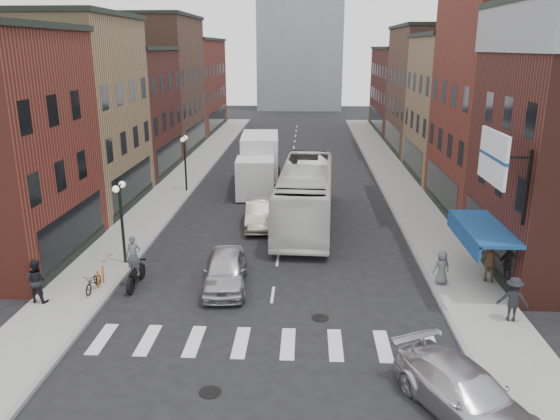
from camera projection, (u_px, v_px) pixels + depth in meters
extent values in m
plane|color=black|center=(271.00, 305.00, 22.50)|extent=(160.00, 160.00, 0.00)
cube|color=gray|center=(184.00, 178.00, 43.94)|extent=(3.00, 74.00, 0.15)
cube|color=gray|center=(396.00, 181.00, 43.13)|extent=(3.00, 74.00, 0.15)
cube|color=gray|center=(202.00, 180.00, 43.89)|extent=(0.20, 74.00, 0.16)
cube|color=gray|center=(377.00, 182.00, 43.22)|extent=(0.20, 74.00, 0.16)
cube|color=silver|center=(266.00, 343.00, 19.63)|extent=(12.00, 2.20, 0.01)
cube|color=black|center=(74.00, 230.00, 26.83)|extent=(0.08, 7.20, 2.20)
cube|color=#977C53|center=(51.00, 116.00, 34.89)|extent=(10.00, 10.00, 12.00)
cube|color=black|center=(133.00, 184.00, 35.92)|extent=(0.08, 8.00, 2.20)
cube|color=black|center=(39.00, 14.00, 33.13)|extent=(10.30, 10.20, 0.30)
cube|color=#4A211A|center=(108.00, 113.00, 44.75)|extent=(10.00, 10.00, 10.00)
cube|color=black|center=(170.00, 155.00, 45.48)|extent=(0.08, 8.00, 2.20)
cube|color=black|center=(102.00, 48.00, 43.27)|extent=(10.30, 10.20, 0.30)
cube|color=brown|center=(145.00, 86.00, 54.84)|extent=(10.00, 12.00, 13.00)
cube|color=black|center=(196.00, 135.00, 56.01)|extent=(0.08, 9.60, 2.20)
cube|color=black|center=(140.00, 16.00, 52.93)|extent=(10.30, 12.20, 0.30)
cube|color=maroon|center=(177.00, 86.00, 68.52)|extent=(10.00, 16.00, 11.00)
cube|color=black|center=(218.00, 118.00, 69.41)|extent=(0.08, 12.80, 2.20)
cube|color=black|center=(175.00, 39.00, 66.90)|extent=(10.30, 16.20, 0.30)
cube|color=black|center=(488.00, 237.00, 25.87)|extent=(0.08, 7.20, 2.20)
cube|color=maroon|center=(531.00, 102.00, 33.18)|extent=(10.00, 10.00, 14.00)
cube|color=black|center=(441.00, 187.00, 34.96)|extent=(0.08, 8.00, 2.20)
cube|color=#977C53|center=(479.00, 109.00, 43.18)|extent=(10.00, 10.00, 11.00)
cube|color=black|center=(412.00, 157.00, 44.53)|extent=(0.08, 8.00, 2.20)
cube|color=black|center=(487.00, 34.00, 41.56)|extent=(10.30, 10.20, 0.30)
cube|color=brown|center=(446.00, 92.00, 53.56)|extent=(10.00, 12.00, 12.00)
cube|color=black|center=(393.00, 136.00, 55.06)|extent=(0.08, 9.60, 2.20)
cube|color=black|center=(452.00, 26.00, 51.80)|extent=(10.30, 12.20, 0.30)
cube|color=#4A211A|center=(418.00, 91.00, 67.24)|extent=(10.00, 16.00, 10.00)
cube|color=black|center=(376.00, 119.00, 68.45)|extent=(0.08, 12.80, 2.20)
cube|color=black|center=(421.00, 48.00, 65.77)|extent=(10.30, 16.20, 0.30)
cube|color=navy|center=(483.00, 228.00, 23.69)|extent=(1.80, 5.00, 0.15)
cube|color=navy|center=(463.00, 235.00, 23.83)|extent=(0.10, 5.00, 0.70)
cylinder|color=black|center=(527.00, 188.00, 21.08)|extent=(0.12, 0.12, 3.00)
cylinder|color=black|center=(512.00, 157.00, 20.77)|extent=(1.40, 0.08, 0.08)
cube|color=silver|center=(493.00, 157.00, 20.80)|extent=(0.12, 3.00, 2.00)
cylinder|color=black|center=(122.00, 226.00, 26.11)|extent=(0.14, 0.14, 4.00)
cylinder|color=black|center=(119.00, 186.00, 25.54)|extent=(0.06, 0.90, 0.06)
sphere|color=white|center=(116.00, 189.00, 25.12)|extent=(0.32, 0.32, 0.32)
sphere|color=white|center=(122.00, 184.00, 25.98)|extent=(0.32, 0.32, 0.32)
cylinder|color=black|center=(185.00, 165.00, 39.50)|extent=(0.14, 0.14, 4.00)
cylinder|color=black|center=(184.00, 138.00, 38.93)|extent=(0.06, 0.90, 0.06)
sphere|color=white|center=(183.00, 140.00, 38.51)|extent=(0.32, 0.32, 0.32)
sphere|color=white|center=(185.00, 138.00, 39.38)|extent=(0.32, 0.32, 0.32)
cylinder|color=#D8590C|center=(98.00, 279.00, 23.66)|extent=(0.08, 0.08, 0.80)
cylinder|color=#D8590C|center=(103.00, 274.00, 24.24)|extent=(0.08, 0.08, 0.80)
cube|color=silver|center=(255.00, 178.00, 38.00)|extent=(2.77, 2.98, 2.72)
cube|color=black|center=(255.00, 174.00, 37.92)|extent=(2.74, 1.68, 1.20)
cube|color=silver|center=(260.00, 155.00, 41.72)|extent=(3.05, 5.81, 3.15)
cube|color=navy|center=(260.00, 155.00, 41.72)|extent=(2.89, 2.33, 1.31)
cube|color=black|center=(260.00, 179.00, 42.03)|extent=(2.80, 7.20, 0.38)
cylinder|color=black|center=(238.00, 191.00, 38.55)|extent=(0.30, 0.98, 0.98)
cylinder|color=black|center=(273.00, 191.00, 38.43)|extent=(0.30, 0.98, 0.98)
cylinder|color=black|center=(244.00, 179.00, 42.09)|extent=(0.30, 0.98, 0.98)
cylinder|color=black|center=(276.00, 179.00, 41.97)|extent=(0.30, 0.98, 0.98)
cylinder|color=black|center=(247.00, 172.00, 44.17)|extent=(0.30, 0.98, 0.98)
cylinder|color=black|center=(278.00, 173.00, 44.05)|extent=(0.30, 0.98, 0.98)
cylinder|color=black|center=(142.00, 271.00, 25.01)|extent=(0.15, 0.72, 0.72)
cylinder|color=black|center=(130.00, 286.00, 23.45)|extent=(0.15, 0.72, 0.72)
cube|color=black|center=(136.00, 274.00, 24.16)|extent=(0.34, 1.32, 0.38)
cube|color=black|center=(139.00, 259.00, 24.61)|extent=(0.60, 0.10, 0.07)
imported|color=#54575B|center=(133.00, 256.00, 23.80)|extent=(0.68, 0.46, 1.80)
imported|color=silver|center=(305.00, 195.00, 32.50)|extent=(3.58, 12.94, 3.57)
imported|color=#B4B4B9|center=(225.00, 270.00, 24.03)|extent=(2.25, 4.79, 1.59)
imported|color=#ABA08A|center=(260.00, 214.00, 32.20)|extent=(1.98, 4.82, 1.55)
imported|color=silver|center=(466.00, 394.00, 15.54)|extent=(4.08, 5.45, 1.47)
imported|color=black|center=(94.00, 282.00, 23.42)|extent=(0.58, 1.53, 0.79)
imported|color=black|center=(36.00, 281.00, 22.28)|extent=(0.97, 0.64, 1.85)
imported|color=black|center=(513.00, 299.00, 20.73)|extent=(1.25, 0.84, 1.76)
imported|color=#896046|center=(490.00, 263.00, 24.19)|extent=(1.17, 0.90, 1.79)
imported|color=#55565C|center=(442.00, 268.00, 24.01)|extent=(0.84, 0.65, 1.52)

